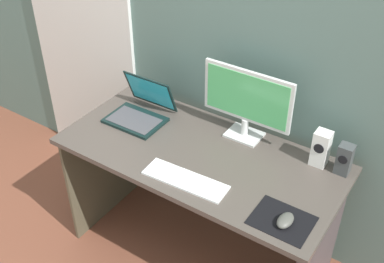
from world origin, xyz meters
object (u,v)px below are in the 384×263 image
object	(u,v)px
monitor	(247,101)
mouse	(285,220)
speaker_right	(344,159)
speaker_near_monitor	(321,148)
keyboard_external	(185,180)
laptop	(140,111)

from	to	relation	value
monitor	mouse	bearing A→B (deg)	-45.95
speaker_right	speaker_near_monitor	bearing A→B (deg)	179.99
mouse	speaker_near_monitor	bearing A→B (deg)	97.39
keyboard_external	mouse	bearing A→B (deg)	-2.51
monitor	speaker_near_monitor	xyz separation A→B (m)	(0.40, -0.00, -0.12)
speaker_right	mouse	world-z (taller)	speaker_right
speaker_near_monitor	keyboard_external	xyz separation A→B (m)	(-0.46, -0.45, -0.09)
speaker_right	keyboard_external	xyz separation A→B (m)	(-0.58, -0.45, -0.07)
monitor	speaker_near_monitor	distance (m)	0.42
monitor	mouse	distance (m)	0.65
keyboard_external	speaker_near_monitor	bearing A→B (deg)	41.39
speaker_near_monitor	keyboard_external	bearing A→B (deg)	-135.40
speaker_right	mouse	distance (m)	0.46
mouse	monitor	bearing A→B (deg)	137.29
speaker_near_monitor	mouse	size ratio (longest dim) A/B	1.83
laptop	mouse	xyz separation A→B (m)	(0.99, -0.29, -0.02)
monitor	laptop	distance (m)	0.60
laptop	mouse	distance (m)	1.03
laptop	mouse	world-z (taller)	laptop
keyboard_external	mouse	distance (m)	0.49
speaker_near_monitor	keyboard_external	world-z (taller)	speaker_near_monitor
monitor	speaker_near_monitor	size ratio (longest dim) A/B	2.61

